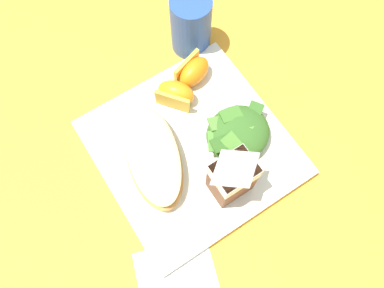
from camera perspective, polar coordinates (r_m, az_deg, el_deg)
ground at (r=0.60m, az=0.00°, el=-0.88°), size 3.00×3.00×0.00m
white_plate at (r=0.60m, az=0.00°, el=-0.62°), size 0.28×0.28×0.02m
cheesy_pizza_bread at (r=0.57m, az=-5.86°, el=-1.84°), size 0.12×0.19×0.04m
green_salad_pile at (r=0.58m, az=6.90°, el=1.66°), size 0.11×0.09×0.05m
milk_carton at (r=0.51m, az=6.18°, el=-4.70°), size 0.06×0.04×0.11m
orange_wedge_front at (r=0.62m, az=0.22°, el=10.93°), size 0.07×0.05×0.04m
orange_wedge_middle at (r=0.60m, az=-2.48°, el=7.58°), size 0.07×0.07×0.04m
paper_napkin at (r=0.57m, az=-2.10°, el=-20.19°), size 0.14×0.14×0.00m
drinking_blue_cup at (r=0.66m, az=-0.17°, el=17.58°), size 0.07×0.07×0.11m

